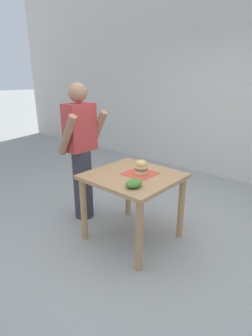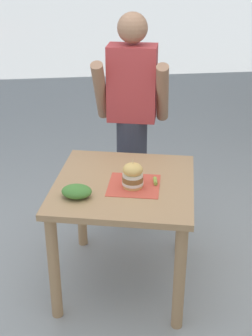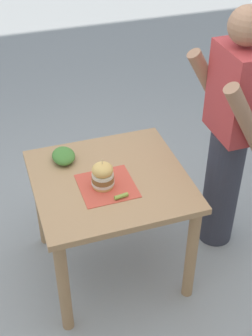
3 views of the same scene
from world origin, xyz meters
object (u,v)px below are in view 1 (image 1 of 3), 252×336
Objects in this scene: sandwich at (141,167)px; parked_car_mid_block at (119,98)px; side_salad at (134,183)px; diner_across_table at (81,151)px; pickle_spear at (144,168)px; patio_table at (133,187)px.

parked_car_mid_block is (8.53, 8.28, -0.13)m from sandwich.
side_salad is 0.11× the size of diner_across_table.
diner_across_table reaches higher than side_salad.
side_salad is 1.04m from diner_across_table.
sandwich is 11.89m from parked_car_mid_block.
pickle_spear is (0.13, 0.07, -0.07)m from sandwich.
parked_car_mid_block is (8.40, 8.22, -0.06)m from pickle_spear.
side_salad is 0.04× the size of parked_car_mid_block.
diner_across_table is (-0.04, 0.79, 0.26)m from patio_table.
sandwich reaches higher than pickle_spear.
parked_car_mid_block reaches higher than patio_table.
side_salad reaches higher than patio_table.
diner_across_table is at bearing 96.79° from sandwich.
diner_across_table is 0.40× the size of parked_car_mid_block.
sandwich is 0.05× the size of parked_car_mid_block.
side_salad is (-0.45, -0.23, 0.02)m from pickle_spear.
diner_across_table is (-0.10, 0.85, 0.04)m from sandwich.
diner_across_table is at bearing 92.93° from patio_table.
side_salad is (-0.25, -0.22, 0.18)m from patio_table.
diner_across_table is at bearing -139.30° from parked_car_mid_block.
side_salad is 12.23m from parked_car_mid_block.
parked_car_mid_block is at bearing 43.66° from side_salad.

